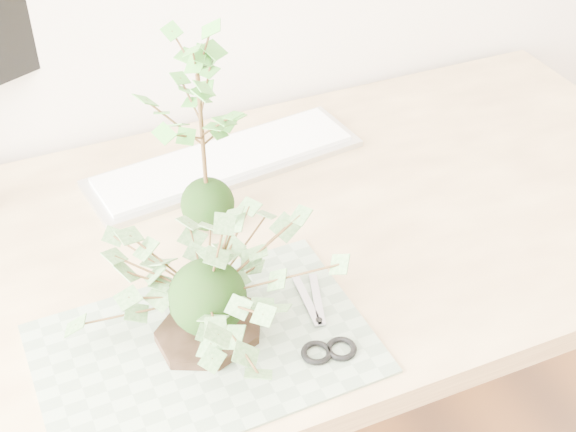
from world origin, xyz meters
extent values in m
cube|color=#D5B57D|center=(-0.07, 1.23, 0.72)|extent=(1.60, 0.70, 0.04)
cube|color=#D5B57D|center=(0.67, 1.52, 0.35)|extent=(0.06, 0.06, 0.70)
cube|color=slate|center=(-0.16, 1.04, 0.74)|extent=(0.43, 0.29, 0.00)
cylinder|color=black|center=(-0.14, 1.06, 0.75)|extent=(0.20, 0.20, 0.01)
sphere|color=black|center=(-0.14, 1.06, 0.81)|extent=(0.10, 0.10, 0.10)
sphere|color=black|center=(-0.07, 1.28, 0.78)|extent=(0.08, 0.08, 0.08)
cylinder|color=#3D2913|center=(-0.07, 1.28, 0.90)|extent=(0.01, 0.01, 0.20)
cube|color=#B6B6B6|center=(0.01, 1.43, 0.75)|extent=(0.48, 0.20, 0.01)
cube|color=white|center=(0.01, 1.43, 0.75)|extent=(0.45, 0.17, 0.01)
cube|color=#92929E|center=(-0.01, 1.07, 0.75)|extent=(0.02, 0.10, 0.00)
cube|color=#92929E|center=(0.00, 1.07, 0.75)|extent=(0.04, 0.10, 0.00)
torus|color=black|center=(-0.02, 0.97, 0.75)|extent=(0.05, 0.05, 0.01)
torus|color=black|center=(0.01, 0.97, 0.75)|extent=(0.05, 0.05, 0.01)
camera|label=1|loc=(-0.34, 0.36, 1.51)|focal=50.00mm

